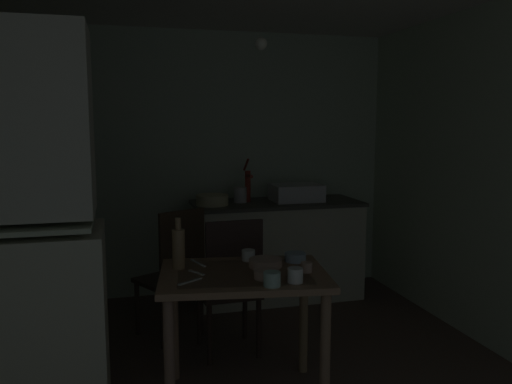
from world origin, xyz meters
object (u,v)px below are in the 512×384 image
chair_far_side (231,285)px  chair_by_counter (174,272)px  teacup_mint (272,279)px  glass_bottle (179,248)px  mixing_bowl_counter (212,200)px  hand_pump (248,183)px  dining_table (244,293)px  hutch_cabinet (11,245)px  sink_basin (296,192)px  serving_bowl_wide (265,263)px

chair_far_side → chair_by_counter: bearing=130.6°
teacup_mint → glass_bottle: 0.63m
glass_bottle → mixing_bowl_counter: bearing=72.5°
hand_pump → dining_table: bearing=-104.7°
hutch_cabinet → sink_basin: 2.64m
serving_bowl_wide → sink_basin: bearing=65.0°
sink_basin → chair_by_counter: size_ratio=0.45×
chair_by_counter → mixing_bowl_counter: bearing=58.3°
chair_by_counter → serving_bowl_wide: 1.02m
hutch_cabinet → mixing_bowl_counter: bearing=49.8°
sink_basin → hand_pump: size_ratio=1.13×
mixing_bowl_counter → hand_pump: bearing=15.7°
chair_far_side → teacup_mint: 0.90m
sink_basin → hand_pump: 0.45m
hand_pump → dining_table: 1.81m
hand_pump → teacup_mint: 2.04m
hutch_cabinet → chair_by_counter: (0.91, 0.91, -0.47)m
hutch_cabinet → chair_by_counter: size_ratio=2.13×
hutch_cabinet → sink_basin: hutch_cabinet is taller
hutch_cabinet → chair_by_counter: hutch_cabinet is taller
teacup_mint → glass_bottle: glass_bottle is taller
dining_table → chair_by_counter: 1.01m
hand_pump → chair_by_counter: hand_pump is taller
hutch_cabinet → chair_far_side: size_ratio=2.16×
sink_basin → mixing_bowl_counter: size_ratio=1.59×
chair_far_side → glass_bottle: glass_bottle is taller
hutch_cabinet → glass_bottle: bearing=8.0°
dining_table → glass_bottle: (-0.34, 0.17, 0.24)m
mixing_bowl_counter → glass_bottle: glass_bottle is taller
hand_pump → glass_bottle: (-0.79, -1.53, -0.18)m
chair_far_side → teacup_mint: bearing=-87.4°
dining_table → teacup_mint: teacup_mint is taller
hand_pump → dining_table: hand_pump is taller
hand_pump → dining_table: (-0.45, -1.71, -0.42)m
hand_pump → serving_bowl_wide: hand_pump is taller
hutch_cabinet → mixing_bowl_counter: size_ratio=7.48×
sink_basin → hand_pump: (-0.44, 0.05, 0.09)m
hand_pump → mixing_bowl_counter: hand_pump is taller
hand_pump → teacup_mint: bearing=-100.4°
sink_basin → serving_bowl_wide: 1.75m
serving_bowl_wide → hand_pump: bearing=79.7°
dining_table → hand_pump: bearing=75.3°
sink_basin → chair_far_side: 1.46m
dining_table → glass_bottle: 0.46m
sink_basin → glass_bottle: 1.93m
chair_by_counter → glass_bottle: 0.87m
hutch_cabinet → glass_bottle: hutch_cabinet is taller
glass_bottle → hutch_cabinet: bearing=-172.0°
mixing_bowl_counter → chair_by_counter: bearing=-121.7°
hutch_cabinet → chair_far_side: bearing=22.3°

